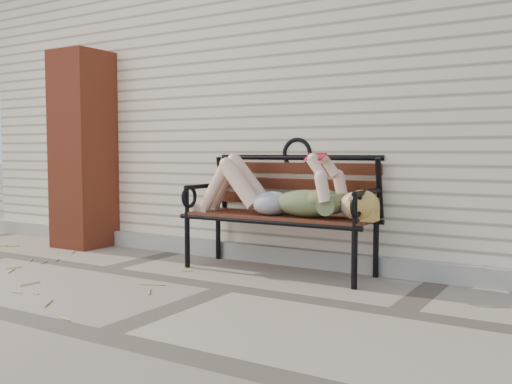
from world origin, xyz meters
The scene contains 7 objects.
ground centered at (0.00, 0.00, 0.00)m, with size 80.00×80.00×0.00m, color gray.
house_wall centered at (0.00, 3.00, 1.50)m, with size 8.00×4.00×3.00m, color beige.
foundation_strip centered at (0.00, 0.97, 0.07)m, with size 8.00×0.10×0.15m, color #A09C90.
brick_pillar centered at (-2.30, 0.75, 1.00)m, with size 0.50×0.50×2.00m, color #963A21.
garden_bench centered at (0.04, 0.77, 0.62)m, with size 1.70×0.68×1.10m.
reading_woman centered at (0.05, 0.63, 0.65)m, with size 1.61×0.36×0.51m.
straw_scatter centered at (-1.84, -0.23, 0.01)m, with size 2.90×1.55×0.01m.
Camera 1 is at (2.26, -3.36, 0.98)m, focal length 40.00 mm.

